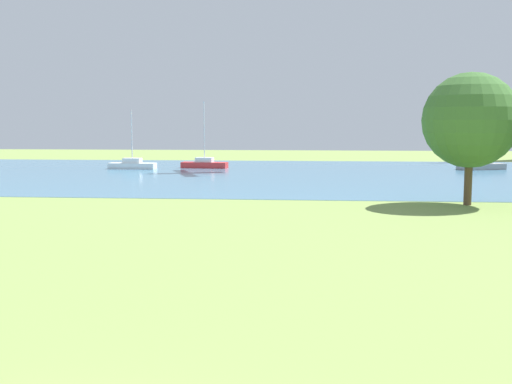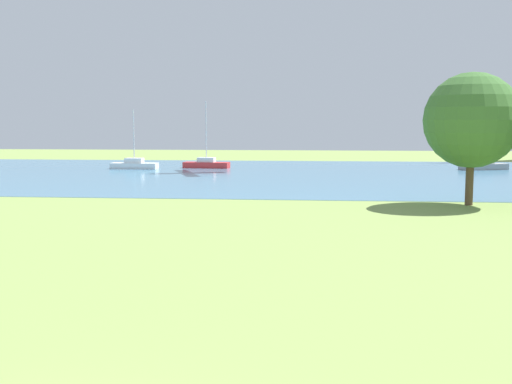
# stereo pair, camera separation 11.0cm
# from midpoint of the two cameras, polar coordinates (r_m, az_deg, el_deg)

# --- Properties ---
(ground_plane) EXTENTS (160.00, 160.00, 0.00)m
(ground_plane) POSITION_cam_midpoint_polar(r_m,az_deg,el_deg) (29.67, -2.15, -2.60)
(ground_plane) COLOR #7F994C
(water_surface) EXTENTS (140.00, 40.00, 0.02)m
(water_surface) POSITION_cam_midpoint_polar(r_m,az_deg,el_deg) (57.38, 1.42, 1.72)
(water_surface) COLOR teal
(water_surface) RESTS_ON ground
(sailboat_red) EXTENTS (4.92, 1.94, 6.96)m
(sailboat_red) POSITION_cam_midpoint_polar(r_m,az_deg,el_deg) (64.94, -4.83, 2.63)
(sailboat_red) COLOR red
(sailboat_red) RESTS_ON water_surface
(sailboat_gray) EXTENTS (5.03, 2.90, 6.99)m
(sailboat_gray) POSITION_cam_midpoint_polar(r_m,az_deg,el_deg) (66.31, 20.08, 2.35)
(sailboat_gray) COLOR gray
(sailboat_gray) RESTS_ON water_surface
(sailboat_white) EXTENTS (4.82, 1.57, 6.07)m
(sailboat_white) POSITION_cam_midpoint_polar(r_m,az_deg,el_deg) (64.69, -11.42, 2.50)
(sailboat_white) COLOR white
(sailboat_white) RESTS_ON water_surface
(tree_east_far) EXTENTS (5.37, 5.37, 7.49)m
(tree_east_far) POSITION_cam_midpoint_polar(r_m,az_deg,el_deg) (36.82, 19.15, 6.28)
(tree_east_far) COLOR brown
(tree_east_far) RESTS_ON ground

